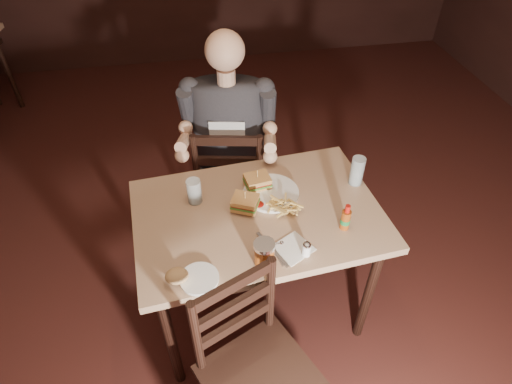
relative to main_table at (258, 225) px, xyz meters
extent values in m
plane|color=black|center=(-0.19, -0.18, -0.68)|extent=(7.00, 7.00, 0.00)
cube|color=tan|center=(0.00, 0.00, 0.07)|extent=(1.18, 0.84, 0.04)
cylinder|color=black|center=(-0.46, -0.34, -0.32)|extent=(0.05, 0.05, 0.73)
cylinder|color=black|center=(-0.51, 0.26, -0.32)|extent=(0.05, 0.05, 0.73)
cylinder|color=black|center=(0.51, -0.26, -0.32)|extent=(0.05, 0.05, 0.73)
cylinder|color=black|center=(0.46, 0.34, -0.32)|extent=(0.05, 0.05, 0.73)
cylinder|color=black|center=(-1.82, 2.58, -0.32)|extent=(0.04, 0.04, 0.73)
cylinder|color=white|center=(0.08, 0.11, 0.10)|extent=(0.28, 0.28, 0.01)
ellipsoid|color=maroon|center=(0.01, 0.03, 0.11)|extent=(0.05, 0.05, 0.01)
cylinder|color=silver|center=(-0.28, 0.13, 0.15)|extent=(0.07, 0.07, 0.12)
cylinder|color=silver|center=(0.51, 0.12, 0.16)|extent=(0.07, 0.07, 0.15)
cube|color=white|center=(0.11, -0.24, 0.09)|extent=(0.19, 0.19, 0.00)
cube|color=silver|center=(0.02, -0.23, 0.09)|extent=(0.10, 0.21, 0.01)
cube|color=silver|center=(0.03, -0.25, 0.09)|extent=(0.04, 0.14, 0.00)
cylinder|color=white|center=(-0.29, -0.33, 0.09)|extent=(0.16, 0.16, 0.01)
ellipsoid|color=tan|center=(-0.38, -0.32, 0.13)|extent=(0.10, 0.08, 0.05)
camera|label=1|loc=(-0.26, -1.36, 1.47)|focal=30.00mm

